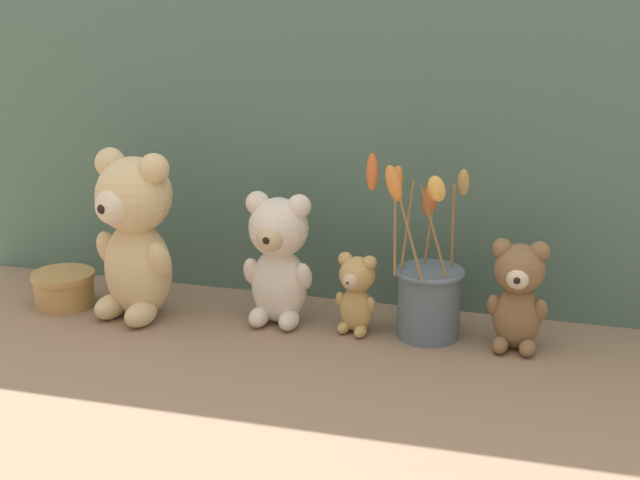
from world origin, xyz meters
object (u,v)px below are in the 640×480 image
object	(u,v)px
teddy_bear_small	(518,293)
teddy_bear_large	(134,232)
teddy_bear_tiny	(357,292)
flower_vase	(428,289)
teddy_bear_medium	(278,256)
decorative_tin_tall	(64,288)

from	to	relation	value
teddy_bear_small	teddy_bear_large	bearing A→B (deg)	-176.63
teddy_bear_tiny	flower_vase	bearing A→B (deg)	5.60
teddy_bear_large	teddy_bear_medium	xyz separation A→B (m)	(0.24, 0.04, -0.03)
teddy_bear_small	teddy_bear_tiny	distance (m)	0.26
teddy_bear_large	teddy_bear_tiny	world-z (taller)	teddy_bear_large
teddy_bear_medium	teddy_bear_tiny	xyz separation A→B (m)	(0.14, -0.00, -0.05)
teddy_bear_large	decorative_tin_tall	world-z (taller)	teddy_bear_large
flower_vase	teddy_bear_large	bearing A→B (deg)	-174.66
teddy_bear_medium	teddy_bear_small	world-z (taller)	teddy_bear_medium
teddy_bear_medium	teddy_bear_small	size ratio (longest dim) A/B	1.26
flower_vase	decorative_tin_tall	world-z (taller)	flower_vase
decorative_tin_tall	teddy_bear_large	bearing A→B (deg)	-5.26
teddy_bear_large	teddy_bear_medium	bearing A→B (deg)	9.14
teddy_bear_tiny	decorative_tin_tall	bearing A→B (deg)	-177.73
teddy_bear_tiny	flower_vase	xyz separation A→B (m)	(0.12, 0.01, 0.01)
teddy_bear_tiny	decorative_tin_tall	world-z (taller)	teddy_bear_tiny
teddy_bear_small	decorative_tin_tall	size ratio (longest dim) A/B	1.62
decorative_tin_tall	teddy_bear_tiny	bearing A→B (deg)	2.27
teddy_bear_large	teddy_bear_small	size ratio (longest dim) A/B	1.62
teddy_bear_medium	teddy_bear_large	bearing A→B (deg)	-170.86
teddy_bear_large	flower_vase	xyz separation A→B (m)	(0.49, 0.05, -0.07)
flower_vase	decorative_tin_tall	xyz separation A→B (m)	(-0.64, -0.03, -0.05)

